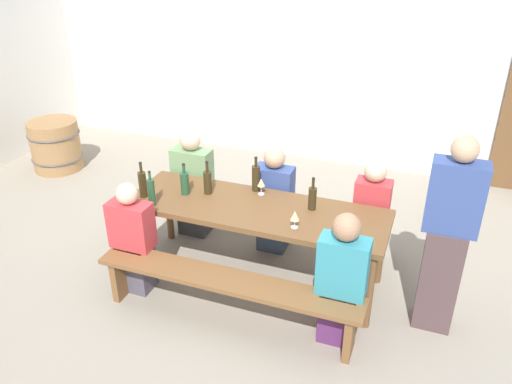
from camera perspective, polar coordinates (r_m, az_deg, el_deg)
The scene contains 20 objects.
ground_plane at distance 4.91m, azimuth 0.00°, elevation -9.38°, with size 24.00×24.00×0.00m, color gray.
back_wall at distance 6.97m, azimuth 9.08°, elevation 15.95°, with size 14.00×0.20×3.20m, color silver.
tasting_table at distance 4.54m, azimuth 0.00°, elevation -2.53°, with size 2.34×0.76×0.75m.
bench_near at distance 4.19m, azimuth -3.33°, elevation -10.61°, with size 2.24×0.30×0.45m.
bench_far at distance 5.25m, azimuth 2.61°, elevation -2.04°, with size 2.24×0.30×0.45m.
wine_bottle_0 at distance 4.70m, azimuth -5.45°, elevation 1.15°, with size 0.08×0.08×0.32m.
wine_bottle_1 at distance 4.73m, azimuth -0.01°, elevation 1.62°, with size 0.08×0.08×0.34m.
wine_bottle_2 at distance 4.73m, azimuth -12.61°, elevation 0.90°, with size 0.07×0.07×0.34m.
wine_bottle_3 at distance 4.44m, azimuth 6.35°, elevation -0.65°, with size 0.07×0.07×0.30m.
wine_bottle_4 at distance 4.57m, azimuth -11.67°, elevation 0.02°, with size 0.07×0.07×0.33m.
wine_bottle_5 at distance 4.72m, azimuth -8.00°, elevation 1.04°, with size 0.08×0.08×0.31m.
wine_glass_0 at distance 4.15m, azimuth 4.38°, elevation -2.70°, with size 0.08×0.08×0.16m.
wine_glass_1 at distance 4.67m, azimuth 0.59°, elevation 1.02°, with size 0.07×0.07×0.16m.
seated_guest_near_0 at distance 4.62m, azimuth -13.62°, elevation -5.35°, with size 0.38×0.24×1.06m.
seated_guest_near_1 at distance 3.98m, azimuth 9.58°, elevation -9.93°, with size 0.38×0.24×1.14m.
seated_guest_far_0 at distance 5.35m, azimuth -7.07°, elevation 0.72°, with size 0.41×0.24×1.17m.
seated_guest_far_1 at distance 5.05m, azimuth 2.00°, elevation -1.12°, with size 0.38×0.24×1.11m.
seated_guest_far_2 at distance 4.86m, azimuth 12.70°, elevation -2.84°, with size 0.32×0.24×1.12m.
standing_host at distance 4.18m, azimuth 20.60°, elevation -5.18°, with size 0.40×0.24×1.67m.
wine_barrel at distance 7.43m, azimuth -21.57°, elevation 4.91°, with size 0.68×0.68×0.68m.
Camera 1 is at (1.38, -3.69, 2.93)m, focal length 35.63 mm.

